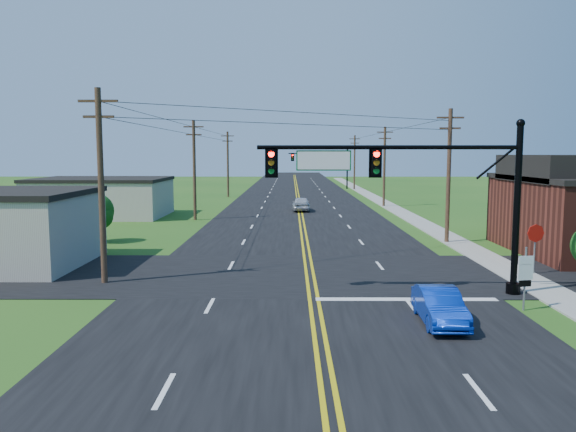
{
  "coord_description": "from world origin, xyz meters",
  "views": [
    {
      "loc": [
        -0.78,
        -15.69,
        6.06
      ],
      "look_at": [
        -0.91,
        10.0,
        3.17
      ],
      "focal_mm": 35.0,
      "sensor_mm": 36.0,
      "label": 1
    }
  ],
  "objects_px": {
    "route_sign": "(525,274)",
    "blue_car": "(439,307)",
    "signal_mast_main": "(412,184)",
    "stop_sign": "(535,238)",
    "signal_mast_far": "(322,162)"
  },
  "relations": [
    {
      "from": "route_sign",
      "to": "blue_car",
      "type": "bearing_deg",
      "value": -165.14
    },
    {
      "from": "signal_mast_main",
      "to": "route_sign",
      "type": "height_order",
      "value": "signal_mast_main"
    },
    {
      "from": "signal_mast_far",
      "to": "stop_sign",
      "type": "xyz_separation_m",
      "value": [
        6.96,
        -68.02,
        -2.71
      ]
    },
    {
      "from": "stop_sign",
      "to": "signal_mast_main",
      "type": "bearing_deg",
      "value": -159.71
    },
    {
      "from": "signal_mast_main",
      "to": "route_sign",
      "type": "xyz_separation_m",
      "value": [
        3.9,
        -2.49,
        -3.3
      ]
    },
    {
      "from": "stop_sign",
      "to": "signal_mast_far",
      "type": "bearing_deg",
      "value": 86.75
    },
    {
      "from": "signal_mast_main",
      "to": "stop_sign",
      "type": "distance_m",
      "value": 8.61
    },
    {
      "from": "signal_mast_main",
      "to": "signal_mast_far",
      "type": "relative_size",
      "value": 1.03
    },
    {
      "from": "signal_mast_main",
      "to": "blue_car",
      "type": "height_order",
      "value": "signal_mast_main"
    },
    {
      "from": "route_sign",
      "to": "stop_sign",
      "type": "height_order",
      "value": "stop_sign"
    },
    {
      "from": "signal_mast_main",
      "to": "stop_sign",
      "type": "height_order",
      "value": "signal_mast_main"
    },
    {
      "from": "signal_mast_main",
      "to": "stop_sign",
      "type": "relative_size",
      "value": 4.43
    },
    {
      "from": "signal_mast_far",
      "to": "blue_car",
      "type": "xyz_separation_m",
      "value": [
        0.06,
        -76.26,
        -3.92
      ]
    },
    {
      "from": "blue_car",
      "to": "stop_sign",
      "type": "bearing_deg",
      "value": 51.13
    },
    {
      "from": "signal_mast_main",
      "to": "route_sign",
      "type": "relative_size",
      "value": 4.55
    }
  ]
}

